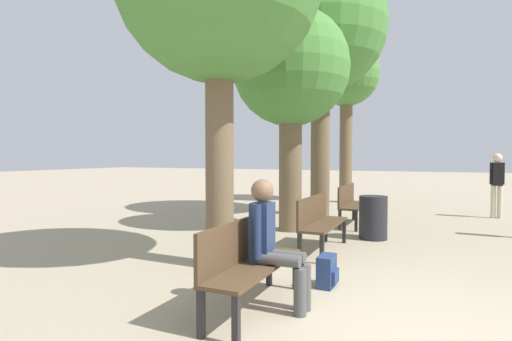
{
  "coord_description": "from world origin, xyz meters",
  "views": [
    {
      "loc": [
        0.14,
        -3.61,
        1.6
      ],
      "look_at": [
        -3.58,
        4.64,
        1.26
      ],
      "focal_mm": 28.0,
      "sensor_mm": 36.0,
      "label": 1
    }
  ],
  "objects_px": {
    "backpack": "(327,271)",
    "trash_bin": "(373,217)",
    "bench_row_2": "(351,201)",
    "tree_row_1": "(291,71)",
    "person_seated": "(273,240)",
    "pedestrian_near": "(497,181)",
    "bench_row_1": "(319,219)",
    "tree_row_2": "(321,30)",
    "tree_row_3": "(346,78)",
    "bench_row_0": "(248,257)"
  },
  "relations": [
    {
      "from": "bench_row_2",
      "to": "tree_row_2",
      "type": "relative_size",
      "value": 0.25
    },
    {
      "from": "tree_row_1",
      "to": "bench_row_1",
      "type": "bearing_deg",
      "value": -55.83
    },
    {
      "from": "backpack",
      "to": "bench_row_2",
      "type": "bearing_deg",
      "value": 97.34
    },
    {
      "from": "bench_row_1",
      "to": "person_seated",
      "type": "xyz_separation_m",
      "value": [
        0.23,
        -2.65,
        0.17
      ]
    },
    {
      "from": "bench_row_2",
      "to": "tree_row_3",
      "type": "xyz_separation_m",
      "value": [
        -1.05,
        4.52,
        3.71
      ]
    },
    {
      "from": "bench_row_1",
      "to": "bench_row_2",
      "type": "bearing_deg",
      "value": 90.0
    },
    {
      "from": "bench_row_0",
      "to": "tree_row_3",
      "type": "relative_size",
      "value": 0.3
    },
    {
      "from": "trash_bin",
      "to": "bench_row_2",
      "type": "bearing_deg",
      "value": 116.35
    },
    {
      "from": "bench_row_1",
      "to": "tree_row_1",
      "type": "xyz_separation_m",
      "value": [
        -1.05,
        1.54,
        2.84
      ]
    },
    {
      "from": "person_seated",
      "to": "pedestrian_near",
      "type": "distance_m",
      "value": 8.52
    },
    {
      "from": "bench_row_0",
      "to": "person_seated",
      "type": "height_order",
      "value": "person_seated"
    },
    {
      "from": "bench_row_1",
      "to": "tree_row_3",
      "type": "height_order",
      "value": "tree_row_3"
    },
    {
      "from": "tree_row_1",
      "to": "tree_row_2",
      "type": "relative_size",
      "value": 0.7
    },
    {
      "from": "bench_row_2",
      "to": "backpack",
      "type": "xyz_separation_m",
      "value": [
        0.58,
        -4.52,
        -0.36
      ]
    },
    {
      "from": "bench_row_1",
      "to": "bench_row_2",
      "type": "distance_m",
      "value": 2.77
    },
    {
      "from": "trash_bin",
      "to": "pedestrian_near",
      "type": "bearing_deg",
      "value": 57.45
    },
    {
      "from": "tree_row_2",
      "to": "tree_row_3",
      "type": "bearing_deg",
      "value": 90.0
    },
    {
      "from": "tree_row_1",
      "to": "pedestrian_near",
      "type": "height_order",
      "value": "tree_row_1"
    },
    {
      "from": "bench_row_1",
      "to": "trash_bin",
      "type": "height_order",
      "value": "bench_row_1"
    },
    {
      "from": "person_seated",
      "to": "trash_bin",
      "type": "distance_m",
      "value": 4.07
    },
    {
      "from": "person_seated",
      "to": "pedestrian_near",
      "type": "height_order",
      "value": "pedestrian_near"
    },
    {
      "from": "tree_row_3",
      "to": "bench_row_2",
      "type": "bearing_deg",
      "value": -76.93
    },
    {
      "from": "tree_row_1",
      "to": "backpack",
      "type": "relative_size",
      "value": 12.34
    },
    {
      "from": "bench_row_1",
      "to": "tree_row_3",
      "type": "distance_m",
      "value": 8.25
    },
    {
      "from": "bench_row_1",
      "to": "pedestrian_near",
      "type": "bearing_deg",
      "value": 58.88
    },
    {
      "from": "tree_row_3",
      "to": "pedestrian_near",
      "type": "distance_m",
      "value": 5.74
    },
    {
      "from": "tree_row_1",
      "to": "backpack",
      "type": "xyz_separation_m",
      "value": [
        1.63,
        -3.29,
        -3.2
      ]
    },
    {
      "from": "bench_row_2",
      "to": "pedestrian_near",
      "type": "relative_size",
      "value": 1.0
    },
    {
      "from": "bench_row_2",
      "to": "tree_row_1",
      "type": "bearing_deg",
      "value": -130.44
    },
    {
      "from": "tree_row_1",
      "to": "trash_bin",
      "type": "height_order",
      "value": "tree_row_1"
    },
    {
      "from": "bench_row_0",
      "to": "tree_row_1",
      "type": "xyz_separation_m",
      "value": [
        -1.05,
        4.32,
        2.84
      ]
    },
    {
      "from": "bench_row_1",
      "to": "bench_row_2",
      "type": "height_order",
      "value": "same"
    },
    {
      "from": "bench_row_2",
      "to": "bench_row_1",
      "type": "bearing_deg",
      "value": -90.0
    },
    {
      "from": "tree_row_2",
      "to": "person_seated",
      "type": "height_order",
      "value": "tree_row_2"
    },
    {
      "from": "bench_row_2",
      "to": "tree_row_2",
      "type": "height_order",
      "value": "tree_row_2"
    },
    {
      "from": "pedestrian_near",
      "to": "trash_bin",
      "type": "relative_size",
      "value": 2.01
    },
    {
      "from": "tree_row_1",
      "to": "person_seated",
      "type": "height_order",
      "value": "tree_row_1"
    },
    {
      "from": "pedestrian_near",
      "to": "tree_row_3",
      "type": "bearing_deg",
      "value": 155.2
    },
    {
      "from": "tree_row_2",
      "to": "tree_row_3",
      "type": "distance_m",
      "value": 3.42
    },
    {
      "from": "bench_row_2",
      "to": "tree_row_3",
      "type": "distance_m",
      "value": 5.94
    },
    {
      "from": "person_seated",
      "to": "tree_row_1",
      "type": "bearing_deg",
      "value": 106.98
    },
    {
      "from": "bench_row_0",
      "to": "backpack",
      "type": "distance_m",
      "value": 1.24
    },
    {
      "from": "tree_row_3",
      "to": "pedestrian_near",
      "type": "xyz_separation_m",
      "value": [
        4.26,
        -1.97,
        -3.3
      ]
    },
    {
      "from": "tree_row_3",
      "to": "trash_bin",
      "type": "bearing_deg",
      "value": -73.59
    },
    {
      "from": "tree_row_2",
      "to": "person_seated",
      "type": "relative_size",
      "value": 4.97
    },
    {
      "from": "tree_row_3",
      "to": "tree_row_2",
      "type": "bearing_deg",
      "value": -90.0
    },
    {
      "from": "bench_row_0",
      "to": "pedestrian_near",
      "type": "xyz_separation_m",
      "value": [
        3.21,
        8.1,
        0.41
      ]
    },
    {
      "from": "backpack",
      "to": "trash_bin",
      "type": "bearing_deg",
      "value": 87.94
    },
    {
      "from": "tree_row_3",
      "to": "trash_bin",
      "type": "distance_m",
      "value": 7.27
    },
    {
      "from": "bench_row_1",
      "to": "trash_bin",
      "type": "relative_size",
      "value": 2.0
    }
  ]
}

